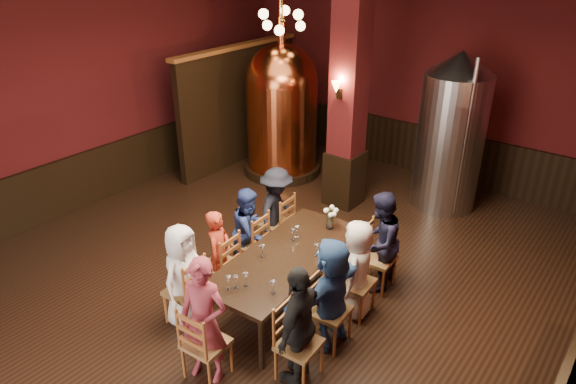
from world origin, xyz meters
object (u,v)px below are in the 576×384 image
Objects in this scene: person_2 at (250,231)px; rose_vase at (330,214)px; dining_table at (286,259)px; person_0 at (183,275)px; steel_vessel at (451,132)px; person_1 at (219,254)px; copper_kettle at (282,109)px.

person_2 is 1.18m from rose_vase.
person_0 is (-0.78, -1.06, -0.00)m from dining_table.
person_1 is at bearing -106.73° from steel_vessel.
person_2 is 3.82× the size of rose_vase.
rose_vase is at bearing -41.15° from copper_kettle.
steel_vessel is at bearing 79.01° from dining_table.
dining_table is 4.10m from steel_vessel.
person_0 is 5.27m from steel_vessel.
copper_kettle is at bearing 5.29° from person_1.
rose_vase is (0.94, 0.64, 0.32)m from person_2.
person_0 is 0.49× the size of steel_vessel.
person_2 reaches higher than person_1.
copper_kettle is 3.28m from steel_vessel.
person_0 is 1.04× the size of person_2.
person_2 is 3.65m from copper_kettle.
copper_kettle reaches higher than dining_table.
person_0 reaches higher than dining_table.
person_0 is 1.33m from person_2.
dining_table is 0.91m from person_2.
rose_vase is (2.78, -2.43, -0.38)m from copper_kettle.
person_0 is at bearing -113.37° from rose_vase.
steel_vessel reaches higher than person_2.
steel_vessel reaches higher than person_0.
copper_kettle is at bearing 11.68° from person_2.
dining_table is 1.79× the size of person_0.
copper_kettle is at bearing -168.21° from steel_vessel.
person_2 is at bearing 158.78° from dining_table.
dining_table is 0.95m from rose_vase.
copper_kettle reaches higher than steel_vessel.
copper_kettle is at bearing 13.78° from person_0.
rose_vase is (-0.43, -3.10, -0.41)m from steel_vessel.
copper_kettle reaches higher than person_1.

